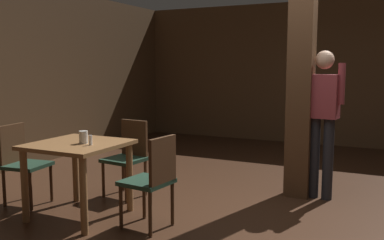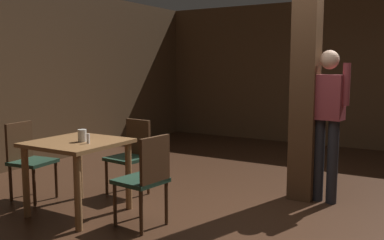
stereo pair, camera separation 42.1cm
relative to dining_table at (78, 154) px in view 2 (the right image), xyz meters
name	(u,v)px [view 2 (the right image)]	position (x,y,z in m)	size (l,w,h in m)	color
ground_plane	(262,219)	(1.73, 0.83, -0.63)	(10.80, 10.80, 0.00)	#382114
wall_back	(354,74)	(1.73, 5.33, 0.77)	(8.00, 0.10, 2.80)	brown
wall_left	(6,76)	(-2.27, 0.83, 0.77)	(0.10, 9.00, 2.80)	brown
pillar	(306,79)	(1.87, 1.72, 0.77)	(0.28, 0.28, 2.80)	#4C301C
dining_table	(78,154)	(0.00, 0.00, 0.00)	(0.88, 0.88, 0.77)	brown
chair_east	(146,176)	(0.87, 0.03, -0.12)	(0.46, 0.46, 0.89)	#1E3828
chair_north	(132,153)	(0.04, 0.83, -0.12)	(0.46, 0.46, 0.89)	#1E3828
chair_west	(28,157)	(-0.84, 0.03, -0.12)	(0.47, 0.47, 0.89)	#1E3828
napkin_cup	(82,136)	(0.08, -0.01, 0.21)	(0.09, 0.09, 0.13)	beige
salt_shaker	(88,139)	(0.21, -0.05, 0.19)	(0.03, 0.03, 0.10)	silver
standing_person	(327,115)	(2.13, 1.71, 0.37)	(0.47, 0.24, 1.72)	maroon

